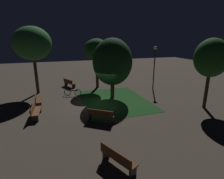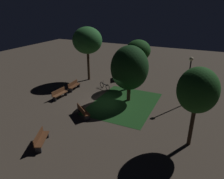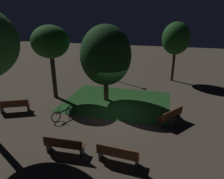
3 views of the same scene
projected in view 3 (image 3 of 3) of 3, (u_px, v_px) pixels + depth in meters
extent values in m
plane|color=#473D33|center=(117.00, 110.00, 13.39)|extent=(60.00, 60.00, 0.00)
cube|color=#194219|center=(117.00, 101.00, 14.74)|extent=(7.40, 5.58, 0.01)
cube|color=#512D19|center=(65.00, 144.00, 9.12)|extent=(1.82, 0.57, 0.06)
cube|color=#512D19|center=(62.00, 143.00, 8.85)|extent=(1.80, 0.15, 0.40)
cube|color=#2D2D33|center=(49.00, 147.00, 9.36)|extent=(0.10, 0.39, 0.42)
cube|color=#2D2D33|center=(82.00, 151.00, 9.04)|extent=(0.10, 0.39, 0.42)
cube|color=brown|center=(118.00, 153.00, 8.52)|extent=(1.83, 0.60, 0.06)
cube|color=brown|center=(117.00, 152.00, 8.26)|extent=(1.80, 0.18, 0.40)
cube|color=#2D2D33|center=(101.00, 154.00, 8.85)|extent=(0.11, 0.39, 0.42)
cube|color=#2D2D33|center=(137.00, 162.00, 8.36)|extent=(0.11, 0.39, 0.42)
cube|color=#512D19|center=(169.00, 116.00, 11.72)|extent=(1.45, 1.73, 0.06)
cube|color=#512D19|center=(173.00, 113.00, 11.49)|extent=(1.12, 1.48, 0.40)
cube|color=#2D2D33|center=(160.00, 124.00, 11.33)|extent=(0.36, 0.29, 0.42)
cube|color=#2D2D33|center=(177.00, 115.00, 12.27)|extent=(0.36, 0.29, 0.42)
cube|color=brown|center=(15.00, 105.00, 13.05)|extent=(1.83, 1.21, 0.06)
cube|color=brown|center=(13.00, 103.00, 12.78)|extent=(1.65, 0.83, 0.40)
cube|color=black|center=(2.00, 110.00, 12.99)|extent=(0.24, 0.38, 0.42)
cube|color=black|center=(28.00, 108.00, 13.27)|extent=(0.24, 0.38, 0.42)
cylinder|color=#38281C|center=(54.00, 75.00, 14.94)|extent=(0.32, 0.32, 3.42)
ellipsoid|color=#194719|center=(50.00, 42.00, 14.10)|extent=(2.64, 2.64, 2.28)
cylinder|color=#423021|center=(106.00, 85.00, 14.64)|extent=(0.36, 0.36, 2.32)
ellipsoid|color=#143816|center=(106.00, 55.00, 13.90)|extent=(3.51, 3.51, 4.14)
cylinder|color=#38281C|center=(173.00, 64.00, 18.87)|extent=(0.25, 0.25, 3.24)
ellipsoid|color=#194719|center=(176.00, 38.00, 18.07)|extent=(2.46, 2.46, 2.86)
cylinder|color=black|center=(107.00, 57.00, 19.29)|extent=(0.12, 0.12, 4.20)
sphere|color=#F4E5B2|center=(107.00, 33.00, 18.51)|extent=(0.36, 0.36, 0.36)
torus|color=black|center=(70.00, 111.00, 12.56)|extent=(0.33, 0.62, 0.66)
torus|color=black|center=(56.00, 117.00, 11.82)|extent=(0.33, 0.62, 0.66)
cube|color=#232328|center=(63.00, 111.00, 12.13)|extent=(0.47, 0.96, 0.08)
cylinder|color=#232328|center=(59.00, 109.00, 11.87)|extent=(0.03, 0.03, 0.40)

